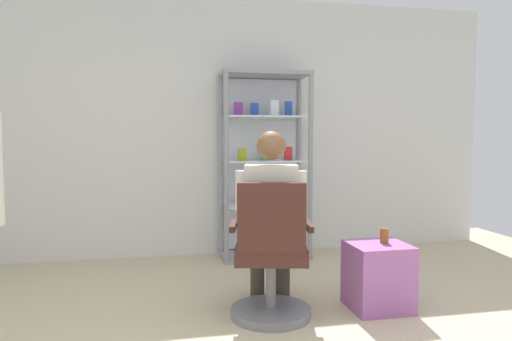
{
  "coord_description": "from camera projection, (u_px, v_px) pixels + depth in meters",
  "views": [
    {
      "loc": [
        -0.67,
        -1.94,
        1.26
      ],
      "look_at": [
        0.04,
        1.43,
        1.0
      ],
      "focal_mm": 32.7,
      "sensor_mm": 36.0,
      "label": 1
    }
  ],
  "objects": [
    {
      "name": "back_wall",
      "position": [
        222.0,
        127.0,
        4.95
      ],
      "size": [
        6.0,
        0.1,
        2.7
      ],
      "primitive_type": "cube",
      "color": "silver",
      "rests_on": "ground"
    },
    {
      "name": "display_cabinet_main",
      "position": [
        263.0,
        164.0,
        4.83
      ],
      "size": [
        0.9,
        0.45,
        1.9
      ],
      "color": "gray",
      "rests_on": "ground"
    },
    {
      "name": "office_chair",
      "position": [
        271.0,
        263.0,
        3.16
      ],
      "size": [
        0.61,
        0.58,
        0.96
      ],
      "color": "slate",
      "rests_on": "ground"
    },
    {
      "name": "seated_shopkeeper",
      "position": [
        271.0,
        213.0,
        3.3
      ],
      "size": [
        0.55,
        0.61,
        1.29
      ],
      "color": "#3F382D",
      "rests_on": "ground"
    },
    {
      "name": "storage_crate",
      "position": [
        378.0,
        276.0,
        3.38
      ],
      "size": [
        0.42,
        0.4,
        0.48
      ],
      "primitive_type": "cube",
      "color": "#9E599E",
      "rests_on": "ground"
    },
    {
      "name": "tea_glass",
      "position": [
        384.0,
        236.0,
        3.38
      ],
      "size": [
        0.06,
        0.06,
        0.11
      ],
      "primitive_type": "cylinder",
      "color": "brown",
      "rests_on": "storage_crate"
    }
  ]
}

